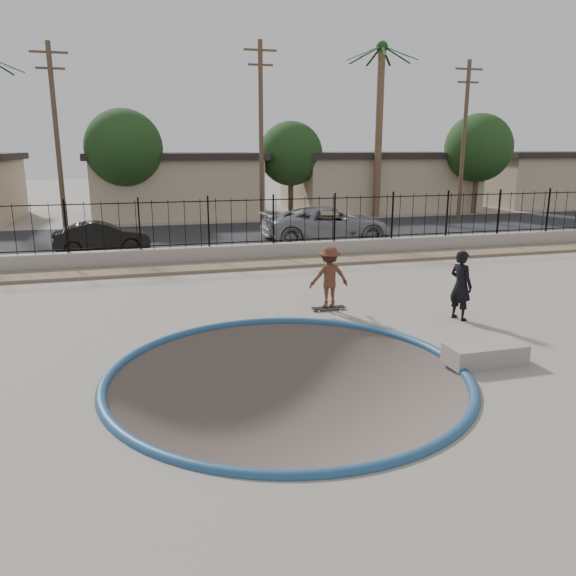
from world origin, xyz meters
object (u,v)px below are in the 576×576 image
at_px(videographer, 461,285).
at_px(car_d, 330,224).
at_px(skater, 329,280).
at_px(car_b, 102,237).
at_px(concrete_ledge, 485,354).
at_px(car_c, 306,224).
at_px(skateboard, 328,308).

xyz_separation_m(videographer, car_d, (0.77, 12.04, -0.06)).
relative_size(skater, car_b, 0.43).
relative_size(concrete_ledge, car_d, 0.28).
distance_m(videographer, concrete_ledge, 3.10).
distance_m(skater, car_c, 12.38).
relative_size(skateboard, car_c, 0.21).
xyz_separation_m(skateboard, car_b, (-6.23, 10.40, 0.59)).
height_order(car_b, car_d, car_d).
xyz_separation_m(skater, videographer, (2.92, -1.64, 0.07)).
distance_m(skateboard, car_c, 12.39).
height_order(concrete_ledge, car_d, car_d).
bearing_deg(car_c, skateboard, 161.22).
bearing_deg(skateboard, car_b, 120.07).
bearing_deg(car_d, concrete_ledge, 177.97).
relative_size(concrete_ledge, car_c, 0.37).
bearing_deg(skateboard, car_d, 69.61).
xyz_separation_m(skateboard, car_d, (3.69, 10.40, 0.77)).
bearing_deg(car_b, skateboard, -154.70).
bearing_deg(car_c, videographer, 174.92).
bearing_deg(videographer, car_c, -18.19).
distance_m(skater, concrete_ledge, 4.83).
relative_size(car_c, car_d, 0.76).
height_order(skater, skateboard, skater).
bearing_deg(car_b, videographer, -148.40).
height_order(skater, car_b, skater).
height_order(car_c, car_d, car_d).
bearing_deg(skater, car_d, -107.72).
xyz_separation_m(skateboard, concrete_ledge, (1.78, -4.45, 0.14)).
bearing_deg(concrete_ledge, car_c, 85.61).
xyz_separation_m(skateboard, videographer, (2.92, -1.64, 0.82)).
xyz_separation_m(car_b, car_d, (9.92, 0.00, 0.17)).
height_order(skateboard, videographer, videographer).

